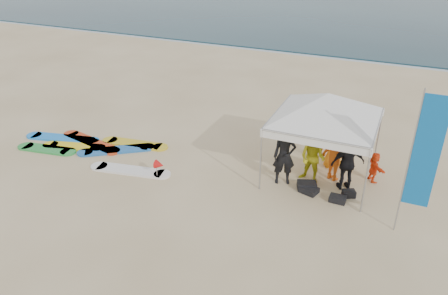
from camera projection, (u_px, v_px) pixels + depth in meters
name	position (u px, v px, depth m)	size (l,w,h in m)	color
ground	(166.00, 226.00, 11.45)	(120.00, 120.00, 0.00)	beige
shoreline_foam	(320.00, 55.00, 26.27)	(160.00, 1.20, 0.01)	silver
person_black_a	(284.00, 156.00, 12.98)	(0.67, 0.44, 1.83)	black
person_yellow	(313.00, 158.00, 13.07)	(0.79, 0.61, 1.62)	gold
person_orange_a	(336.00, 155.00, 13.20)	(1.07, 0.61, 1.65)	#CE5112
person_black_b	(348.00, 163.00, 12.71)	(1.00, 0.41, 1.70)	black
person_orange_b	(334.00, 144.00, 13.90)	(0.79, 0.51, 1.62)	orange
person_seated	(374.00, 167.00, 13.25)	(0.89, 0.28, 0.96)	#FF4816
canopy_tent	(329.00, 94.00, 12.48)	(4.17, 4.17, 3.14)	#A5A5A8
feather_flag	(424.00, 154.00, 10.17)	(0.65, 0.04, 3.87)	#A5A5A8
marker_pennant	(160.00, 165.00, 13.34)	(0.28, 0.28, 0.64)	#A5A5A8
gear_pile	(320.00, 191.00, 12.78)	(1.77, 0.75, 0.22)	black
surfboard_spread	(94.00, 148.00, 15.33)	(5.94, 2.50, 0.07)	#2164B2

